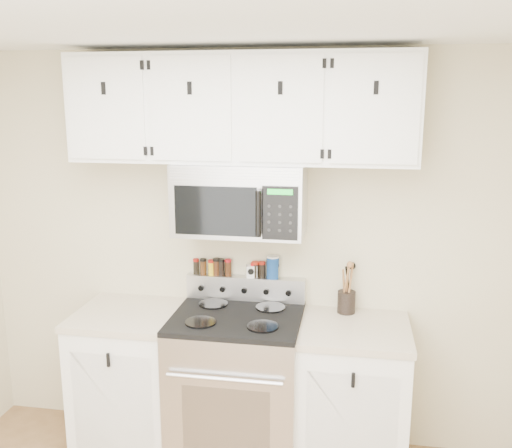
{
  "coord_description": "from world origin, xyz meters",
  "views": [
    {
      "loc": [
        0.65,
        -1.68,
        2.22
      ],
      "look_at": [
        0.11,
        1.45,
        1.5
      ],
      "focal_mm": 40.0,
      "sensor_mm": 36.0,
      "label": 1
    }
  ],
  "objects_px": {
    "utensil_crock": "(346,300)",
    "salt_canister": "(273,267)",
    "range": "(237,386)",
    "microwave": "(240,199)"
  },
  "relations": [
    {
      "from": "microwave",
      "to": "salt_canister",
      "type": "bearing_deg",
      "value": 41.98
    },
    {
      "from": "utensil_crock",
      "to": "salt_canister",
      "type": "xyz_separation_m",
      "value": [
        -0.46,
        0.05,
        0.17
      ]
    },
    {
      "from": "range",
      "to": "microwave",
      "type": "xyz_separation_m",
      "value": [
        0.0,
        0.13,
        1.14
      ]
    },
    {
      "from": "salt_canister",
      "to": "microwave",
      "type": "bearing_deg",
      "value": -138.02
    },
    {
      "from": "microwave",
      "to": "utensil_crock",
      "type": "height_order",
      "value": "microwave"
    },
    {
      "from": "range",
      "to": "microwave",
      "type": "distance_m",
      "value": 1.15
    },
    {
      "from": "range",
      "to": "microwave",
      "type": "bearing_deg",
      "value": 89.77
    },
    {
      "from": "range",
      "to": "utensil_crock",
      "type": "xyz_separation_m",
      "value": [
        0.64,
        0.23,
        0.51
      ]
    },
    {
      "from": "microwave",
      "to": "utensil_crock",
      "type": "xyz_separation_m",
      "value": [
        0.64,
        0.11,
        -0.63
      ]
    },
    {
      "from": "microwave",
      "to": "salt_canister",
      "type": "height_order",
      "value": "microwave"
    }
  ]
}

